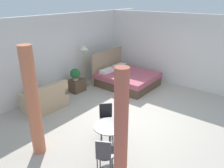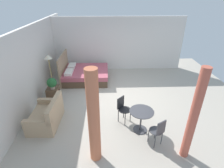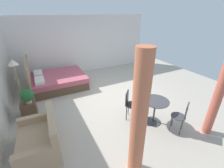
% 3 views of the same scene
% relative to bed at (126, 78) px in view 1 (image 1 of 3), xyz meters
% --- Properties ---
extents(ground_plane, '(9.15, 9.74, 0.02)m').
position_rel_bed_xyz_m(ground_plane, '(-1.71, -1.69, -0.30)').
color(ground_plane, '#B2A899').
extents(wall_back, '(9.15, 0.12, 2.74)m').
position_rel_bed_xyz_m(wall_back, '(-1.71, 1.68, 1.08)').
color(wall_back, silver).
rests_on(wall_back, ground).
extents(wall_right, '(0.12, 6.74, 2.74)m').
position_rel_bed_xyz_m(wall_right, '(1.36, -1.69, 1.08)').
color(wall_right, silver).
rests_on(wall_right, ground).
extents(bed, '(1.83, 2.10, 1.28)m').
position_rel_bed_xyz_m(bed, '(0.00, 0.00, 0.00)').
color(bed, brown).
rests_on(bed, ground).
extents(couch, '(1.31, 0.89, 0.87)m').
position_rel_bed_xyz_m(couch, '(-3.18, 0.84, -0.00)').
color(couch, tan).
rests_on(couch, ground).
extents(nightstand, '(0.53, 0.41, 0.47)m').
position_rel_bed_xyz_m(nightstand, '(-1.62, 1.07, -0.06)').
color(nightstand, brown).
rests_on(nightstand, ground).
extents(potted_plant, '(0.37, 0.37, 0.44)m').
position_rel_bed_xyz_m(potted_plant, '(-1.72, 1.02, 0.43)').
color(potted_plant, tan).
rests_on(potted_plant, nightstand).
extents(floor_lamp, '(0.30, 0.30, 1.61)m').
position_rel_bed_xyz_m(floor_lamp, '(-1.03, 1.22, 1.01)').
color(floor_lamp, '#99844C').
rests_on(floor_lamp, ground).
extents(balcony_table, '(0.71, 0.71, 0.71)m').
position_rel_bed_xyz_m(balcony_table, '(-3.58, -2.06, 0.20)').
color(balcony_table, '#3F3F44').
rests_on(balcony_table, ground).
extents(cafe_chair_near_window, '(0.49, 0.49, 0.86)m').
position_rel_bed_xyz_m(cafe_chair_near_window, '(-4.19, -2.40, 0.23)').
color(cafe_chair_near_window, '#3F3F44').
rests_on(cafe_chair_near_window, ground).
extents(cafe_chair_near_couch, '(0.56, 0.56, 0.85)m').
position_rel_bed_xyz_m(cafe_chair_near_couch, '(-3.10, -1.55, 0.23)').
color(cafe_chair_near_couch, black).
rests_on(cafe_chair_near_couch, ground).
extents(curtain_left, '(0.21, 0.21, 2.45)m').
position_rel_bed_xyz_m(curtain_left, '(-4.53, -3.03, 0.93)').
color(curtain_left, '#C15B47').
rests_on(curtain_left, ground).
extents(curtain_right, '(0.28, 0.28, 2.45)m').
position_rel_bed_xyz_m(curtain_right, '(-4.53, -0.75, 0.93)').
color(curtain_right, '#D1704C').
rests_on(curtain_right, ground).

